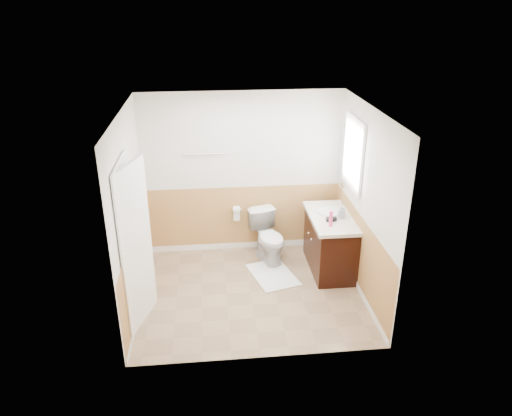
{
  "coord_description": "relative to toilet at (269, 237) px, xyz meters",
  "views": [
    {
      "loc": [
        -0.5,
        -5.56,
        3.75
      ],
      "look_at": [
        0.1,
        0.25,
        1.15
      ],
      "focal_mm": 33.96,
      "sensor_mm": 36.0,
      "label": 1
    }
  ],
  "objects": [
    {
      "name": "wall_left",
      "position": [
        -1.86,
        -0.88,
        0.87
      ],
      "size": [
        0.0,
        3.0,
        3.0
      ],
      "primitive_type": "plane",
      "rotation": [
        1.57,
        0.0,
        1.57
      ],
      "color": "silver",
      "rests_on": "floor"
    },
    {
      "name": "floor",
      "position": [
        -0.36,
        -0.88,
        -0.38
      ],
      "size": [
        3.0,
        3.0,
        0.0
      ],
      "primitive_type": "plane",
      "color": "#8C7051",
      "rests_on": "ground"
    },
    {
      "name": "wall_right",
      "position": [
        1.14,
        -0.88,
        0.87
      ],
      "size": [
        0.0,
        3.0,
        3.0
      ],
      "primitive_type": "plane",
      "rotation": [
        1.57,
        0.0,
        -1.57
      ],
      "color": "silver",
      "rests_on": "floor"
    },
    {
      "name": "ceiling",
      "position": [
        -0.36,
        -0.88,
        2.12
      ],
      "size": [
        3.0,
        3.0,
        0.0
      ],
      "primitive_type": "plane",
      "rotation": [
        3.14,
        0.0,
        0.0
      ],
      "color": "white",
      "rests_on": "floor"
    },
    {
      "name": "mirror_panel",
      "position": [
        1.12,
        0.22,
        1.17
      ],
      "size": [
        0.02,
        0.35,
        0.9
      ],
      "primitive_type": "cube",
      "color": "silver",
      "rests_on": "wall_right"
    },
    {
      "name": "countertop",
      "position": [
        0.84,
        -0.35,
        0.45
      ],
      "size": [
        0.6,
        1.15,
        0.05
      ],
      "primitive_type": "cube",
      "color": "silver",
      "rests_on": "vanity_cabinet"
    },
    {
      "name": "sink_basin",
      "position": [
        0.85,
        -0.2,
        0.48
      ],
      "size": [
        0.36,
        0.36,
        0.02
      ],
      "primitive_type": "cylinder",
      "color": "silver",
      "rests_on": "countertop"
    },
    {
      "name": "vanity_knob_right",
      "position": [
        0.55,
        -0.25,
        0.17
      ],
      "size": [
        0.03,
        0.03,
        0.03
      ],
      "primitive_type": "sphere",
      "color": "silver",
      "rests_on": "vanity_cabinet"
    },
    {
      "name": "door_frame",
      "position": [
        -1.84,
        -1.33,
        0.65
      ],
      "size": [
        0.02,
        0.92,
        2.1
      ],
      "primitive_type": "cube",
      "color": "white",
      "rests_on": "wall_left"
    },
    {
      "name": "wainscot_right",
      "position": [
        1.13,
        -0.88,
        0.12
      ],
      "size": [
        0.0,
        2.6,
        2.6
      ],
      "primitive_type": "plane",
      "rotation": [
        1.57,
        0.0,
        -1.57
      ],
      "color": "tan",
      "rests_on": "floor"
    },
    {
      "name": "door",
      "position": [
        -1.76,
        -1.33,
        0.64
      ],
      "size": [
        0.29,
        0.78,
        2.04
      ],
      "primitive_type": "cube",
      "rotation": [
        0.0,
        0.0,
        -0.31
      ],
      "color": "white",
      "rests_on": "wall_left"
    },
    {
      "name": "towel_bar",
      "position": [
        -0.91,
        0.37,
        1.22
      ],
      "size": [
        0.62,
        0.02,
        0.02
      ],
      "primitive_type": "cylinder",
      "rotation": [
        0.0,
        1.57,
        0.0
      ],
      "color": "silver",
      "rests_on": "wall_back"
    },
    {
      "name": "wall_front",
      "position": [
        -0.36,
        -2.18,
        0.87
      ],
      "size": [
        3.0,
        0.0,
        3.0
      ],
      "primitive_type": "plane",
      "rotation": [
        -1.57,
        0.0,
        0.0
      ],
      "color": "silver",
      "rests_on": "floor"
    },
    {
      "name": "vanity_knob_left",
      "position": [
        0.55,
        -0.45,
        0.17
      ],
      "size": [
        0.03,
        0.03,
        0.03
      ],
      "primitive_type": "sphere",
      "color": "silver",
      "rests_on": "vanity_cabinet"
    },
    {
      "name": "tp_holder_bar",
      "position": [
        -0.46,
        0.35,
        0.32
      ],
      "size": [
        0.14,
        0.02,
        0.02
      ],
      "primitive_type": "cylinder",
      "rotation": [
        0.0,
        1.57,
        0.0
      ],
      "color": "silver",
      "rests_on": "wall_back"
    },
    {
      "name": "vanity_cabinet",
      "position": [
        0.85,
        -0.35,
        0.02
      ],
      "size": [
        0.55,
        1.1,
        0.8
      ],
      "primitive_type": "cube",
      "color": "black",
      "rests_on": "floor"
    },
    {
      "name": "window_frame",
      "position": [
        1.11,
        -0.29,
        1.37
      ],
      "size": [
        0.04,
        0.8,
        1.0
      ],
      "primitive_type": "cube",
      "color": "white",
      "rests_on": "wall_right"
    },
    {
      "name": "tp_roll",
      "position": [
        -0.46,
        0.35,
        0.32
      ],
      "size": [
        0.1,
        0.11,
        0.11
      ],
      "primitive_type": "cylinder",
      "rotation": [
        0.0,
        1.57,
        0.0
      ],
      "color": "white",
      "rests_on": "tp_holder_bar"
    },
    {
      "name": "hair_dryer_body",
      "position": [
        0.8,
        -0.52,
        0.51
      ],
      "size": [
        0.14,
        0.07,
        0.07
      ],
      "primitive_type": "cylinder",
      "rotation": [
        0.0,
        1.57,
        0.0
      ],
      "color": "black",
      "rests_on": "countertop"
    },
    {
      "name": "wall_back",
      "position": [
        -0.36,
        0.42,
        0.87
      ],
      "size": [
        3.0,
        0.0,
        3.0
      ],
      "primitive_type": "plane",
      "rotation": [
        1.57,
        0.0,
        0.0
      ],
      "color": "silver",
      "rests_on": "floor"
    },
    {
      "name": "window_glass",
      "position": [
        1.13,
        -0.29,
        1.37
      ],
      "size": [
        0.01,
        0.7,
        0.9
      ],
      "primitive_type": "cube",
      "color": "white",
      "rests_on": "wall_right"
    },
    {
      "name": "soap_dispenser",
      "position": [
        0.97,
        -0.42,
        0.57
      ],
      "size": [
        0.1,
        0.1,
        0.19
      ],
      "primitive_type": "imported",
      "rotation": [
        0.0,
        0.0,
        -0.18
      ],
      "color": "gray",
      "rests_on": "countertop"
    },
    {
      "name": "wainscot_front",
      "position": [
        -0.36,
        -2.16,
        0.12
      ],
      "size": [
        3.0,
        0.0,
        3.0
      ],
      "primitive_type": "plane",
      "rotation": [
        -1.57,
        0.0,
        0.0
      ],
      "color": "tan",
      "rests_on": "floor"
    },
    {
      "name": "door_knob",
      "position": [
        -1.7,
        -1.0,
        0.57
      ],
      "size": [
        0.06,
        0.06,
        0.06
      ],
      "primitive_type": "sphere",
      "color": "silver",
      "rests_on": "door"
    },
    {
      "name": "bath_mat",
      "position": [
        0.0,
        -0.48,
        -0.37
      ],
      "size": [
        0.75,
        0.92,
        0.02
      ],
      "primitive_type": "cube",
      "rotation": [
        0.0,
        0.0,
        0.28
      ],
      "color": "white",
      "rests_on": "floor"
    },
    {
      "name": "faucet",
      "position": [
        1.03,
        -0.2,
        0.54
      ],
      "size": [
        0.02,
        0.02,
        0.14
      ],
      "primitive_type": "cylinder",
      "color": "#B5B5BC",
      "rests_on": "countertop"
    },
    {
      "name": "tp_sheet",
      "position": [
        -0.46,
        0.35,
        0.21
      ],
      "size": [
        0.1,
        0.01,
        0.16
      ],
      "primitive_type": "cube",
      "color": "white",
      "rests_on": "tp_roll"
    },
    {
      "name": "hair_dryer_handle",
      "position": [
        0.77,
        -0.45,
        0.48
      ],
      "size": [
        0.03,
        0.03,
        0.07
      ],
      "primitive_type": "cylinder",
      "color": "black",
      "rests_on": "countertop"
    },
    {
      "name": "toilet",
      "position": [
        0.0,
        0.0,
        0.0
      ],
      "size": [
        0.61,
        0.83,
        0.75
      ],
      "primitive_type": "imported",
      "rotation": [
        0.0,
        0.0,
        0.28
      ],
      "color": "silver",
      "rests_on": "floor"
    },
    {
      "name": "wainscot_back",
      "position": [
        -0.36,
        0.41,
        0.12
      ],
      "size": [
        3.0,
        0.0,
        3.0
      ],
      "primitive_type": "plane",
      "rotation": [
        1.57,
        0.0,
        0.0
      ],
      "color": "tan",
      "rests_on": "floor"
    },
    {
      "name": "wainscot_left",
      "position": [
        -1.85,
        -0.88,
        0.12
      ],
      "size": [
        0.0,
        2.6,
        2.6
      ],
      "primitive_type": "plane",
      "rotation": [
        1.57,
        0.0,
        1.57
      ],
      "color": "tan",
      "rests_on": "floor"
    },
    {
      "name": "lotion_bottle",
      "position": [
        0.75,
        -0.66,
        0.58
      ],
      "size": [
        0.05,
        0.05,
        0.22
      ],
      "primitive_type": "cylinder",
      "color": "#F23E7E",
      "rests_on": "countertop"
    }
  ]
}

